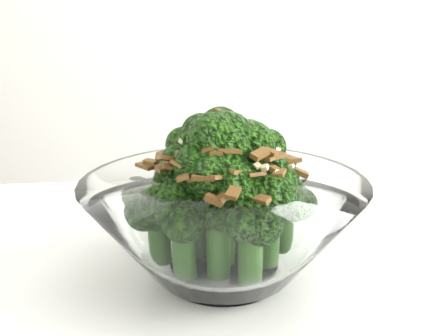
# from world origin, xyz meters

# --- Properties ---
(broccoli_dish) EXTENTS (0.24, 0.24, 0.15)m
(broccoli_dish) POSITION_xyz_m (0.06, -0.02, 0.81)
(broccoli_dish) COLOR white
(broccoli_dish) RESTS_ON table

